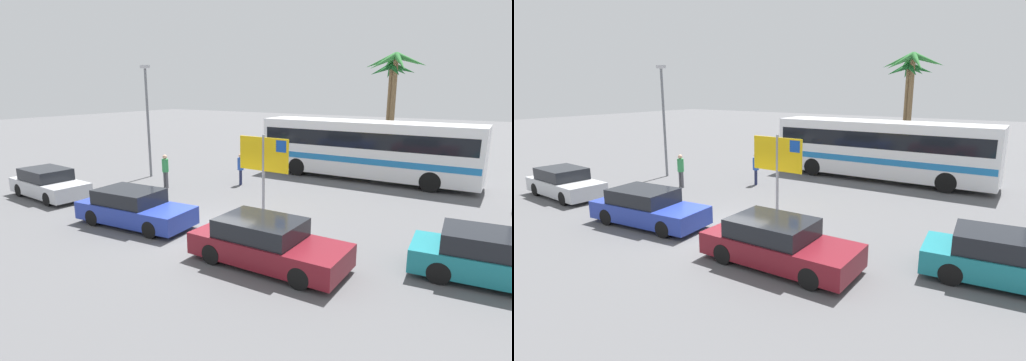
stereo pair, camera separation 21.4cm
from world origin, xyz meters
TOP-DOWN VIEW (x-y plane):
  - ground at (0.00, 0.00)m, footprint 120.00×120.00m
  - bus_front_coach at (1.98, 11.01)m, footprint 11.56×2.49m
  - ferry_sign at (0.79, 2.42)m, footprint 2.20×0.15m
  - car_teal at (8.68, 0.89)m, footprint 4.25×2.09m
  - car_silver at (-9.00, -0.57)m, footprint 4.32×1.99m
  - car_maroon at (3.21, -1.38)m, footprint 4.50×1.88m
  - car_blue at (-2.65, -1.09)m, footprint 4.56×2.09m
  - pedestrian_by_bus at (-5.79, 3.64)m, footprint 0.32×0.32m
  - pedestrian_near_sign at (-2.98, 6.20)m, footprint 0.32×0.32m
  - lamp_post_right_side at (-8.46, 5.12)m, footprint 0.56×0.20m
  - palm_tree_seaside at (1.27, 17.89)m, footprint 3.14×3.05m
  - palm_tree_inland at (1.51, 17.67)m, footprint 4.14×3.67m

SIDE VIEW (x-z plane):
  - ground at x=0.00m, z-range 0.00..0.00m
  - car_teal at x=8.68m, z-range -0.03..1.30m
  - car_silver at x=-9.00m, z-range -0.03..1.30m
  - car_blue at x=-2.65m, z-range -0.03..1.30m
  - car_maroon at x=3.21m, z-range -0.03..1.30m
  - pedestrian_near_sign at x=-2.98m, z-range 0.14..1.77m
  - pedestrian_by_bus at x=-5.79m, z-range 0.15..1.84m
  - bus_front_coach at x=1.98m, z-range 0.20..3.37m
  - ferry_sign at x=0.79m, z-range 0.73..3.93m
  - lamp_post_right_side at x=-8.46m, z-range 0.32..6.44m
  - palm_tree_seaside at x=1.27m, z-range 2.02..8.61m
  - palm_tree_inland at x=1.51m, z-range 2.30..9.52m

